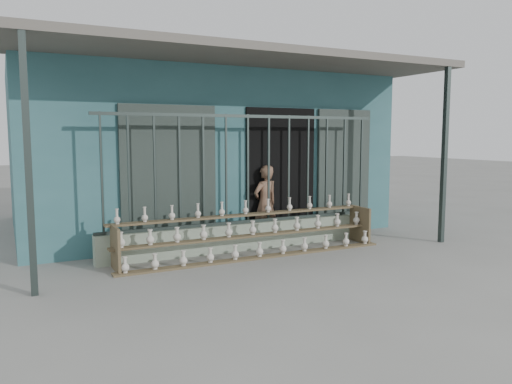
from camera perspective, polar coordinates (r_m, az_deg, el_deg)
name	(u,v)px	position (r m, az deg, el deg)	size (l,w,h in m)	color
ground	(287,267)	(7.35, 3.55, -8.56)	(60.00, 60.00, 0.00)	slate
workshop_building	(189,149)	(10.96, -7.62, 4.93)	(7.40, 6.60, 3.21)	#2E5C61
parapet_wall	(248,236)	(8.41, -0.92, -5.05)	(5.00, 0.20, 0.45)	#90A089
security_fence	(248,169)	(8.26, -0.94, 2.61)	(5.00, 0.04, 1.80)	#283330
shelf_rack	(253,233)	(7.97, -0.37, -4.71)	(4.50, 0.68, 0.85)	brown
elderly_woman	(265,204)	(8.88, 1.07, -1.39)	(0.51, 0.33, 1.38)	brown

